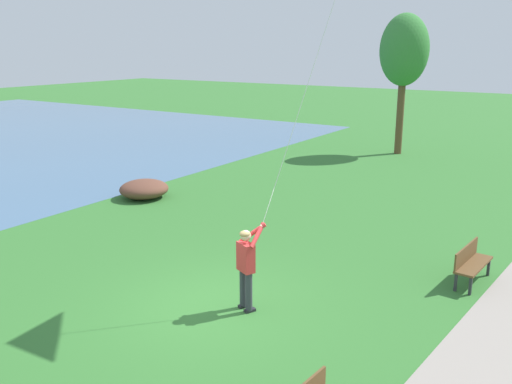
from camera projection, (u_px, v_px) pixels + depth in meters
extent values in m
plane|color=#33702D|center=(214.00, 305.00, 11.70)|extent=(120.00, 120.00, 0.00)
cube|color=#232328|center=(244.00, 306.00, 11.61)|extent=(0.20, 0.26, 0.06)
cylinder|color=#383842|center=(243.00, 287.00, 11.49)|extent=(0.14, 0.14, 0.82)
cube|color=#232328|center=(250.00, 310.00, 11.41)|extent=(0.20, 0.26, 0.06)
cylinder|color=#383842|center=(249.00, 292.00, 11.30)|extent=(0.14, 0.14, 0.82)
cube|color=red|center=(246.00, 257.00, 11.21)|extent=(0.46, 0.37, 0.60)
sphere|color=beige|center=(246.00, 236.00, 11.10)|extent=(0.22, 0.22, 0.22)
ellipsoid|color=tan|center=(245.00, 234.00, 11.08)|extent=(0.30, 0.30, 0.13)
cylinder|color=red|center=(253.00, 233.00, 11.28)|extent=(0.51, 0.40, 0.43)
cylinder|color=red|center=(257.00, 235.00, 11.14)|extent=(0.12, 0.56, 0.43)
sphere|color=beige|center=(262.00, 227.00, 11.26)|extent=(0.10, 0.10, 0.10)
cylinder|color=silver|center=(305.00, 92.00, 11.09)|extent=(0.89, 1.85, 5.32)
cube|color=brown|center=(474.00, 265.00, 12.68)|extent=(0.57, 1.53, 0.05)
cube|color=brown|center=(466.00, 254.00, 12.74)|extent=(0.17, 1.50, 0.40)
cube|color=#2D2D33|center=(489.00, 267.00, 13.16)|extent=(0.07, 0.07, 0.45)
cube|color=#2D2D33|center=(475.00, 263.00, 13.35)|extent=(0.07, 0.07, 0.45)
cube|color=#2D2D33|center=(470.00, 285.00, 12.13)|extent=(0.07, 0.07, 0.45)
cube|color=#2D2D33|center=(456.00, 282.00, 12.32)|extent=(0.07, 0.07, 0.45)
cylinder|color=brown|center=(400.00, 115.00, 27.62)|extent=(0.36, 0.36, 3.87)
ellipsoid|color=#387F38|center=(404.00, 50.00, 26.81)|extent=(2.35, 2.40, 3.45)
ellipsoid|color=brown|center=(144.00, 189.00, 19.86)|extent=(1.71, 1.76, 0.65)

